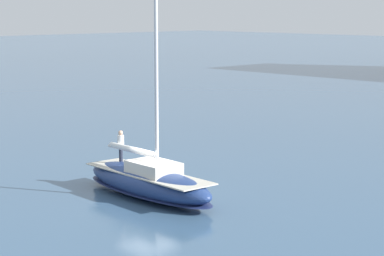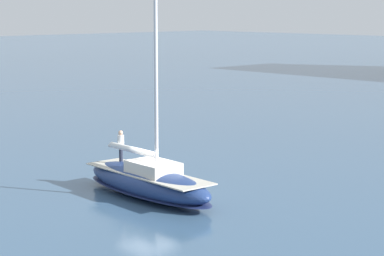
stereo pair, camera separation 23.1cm
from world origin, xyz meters
name	(u,v)px [view 1 (the left image)]	position (x,y,z in m)	size (l,w,h in m)	color
ground_plane	(148,197)	(0.00, 0.00, 0.00)	(400.00, 400.00, 0.00)	#385675
sailboat_main	(148,181)	(0.02, 0.00, 0.85)	(9.16, 2.99, 12.42)	navy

